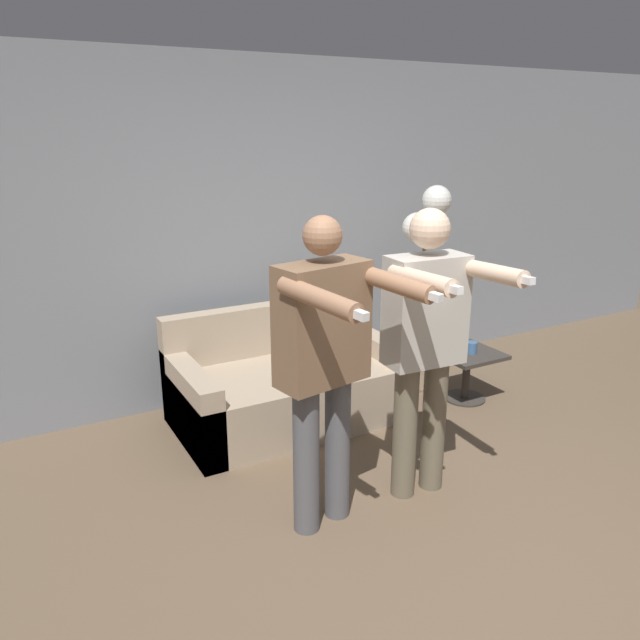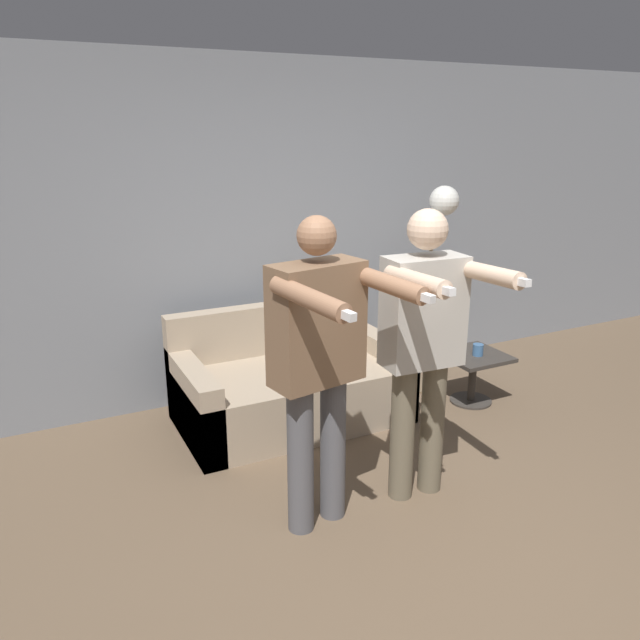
# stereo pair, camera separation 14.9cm
# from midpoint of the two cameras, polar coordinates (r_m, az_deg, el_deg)

# --- Properties ---
(ground_plane) EXTENTS (16.00, 16.00, 0.00)m
(ground_plane) POSITION_cam_midpoint_polar(r_m,az_deg,el_deg) (3.39, 9.66, -21.08)
(ground_plane) COLOR brown
(wall_back) EXTENTS (10.00, 0.05, 2.60)m
(wall_back) POSITION_cam_midpoint_polar(r_m,az_deg,el_deg) (4.88, -7.88, 7.83)
(wall_back) COLOR gray
(wall_back) RESTS_ON ground_plane
(couch) EXTENTS (1.62, 0.92, 0.80)m
(couch) POSITION_cam_midpoint_polar(r_m,az_deg,el_deg) (4.63, -4.04, -6.03)
(couch) COLOR tan
(couch) RESTS_ON ground_plane
(person_left) EXTENTS (0.63, 0.74, 1.69)m
(person_left) POSITION_cam_midpoint_polar(r_m,az_deg,el_deg) (3.15, -0.93, -3.26)
(person_left) COLOR #56565B
(person_left) RESTS_ON ground_plane
(person_right) EXTENTS (0.54, 0.70, 1.68)m
(person_right) POSITION_cam_midpoint_polar(r_m,az_deg,el_deg) (3.49, 8.48, -1.50)
(person_right) COLOR #6B604C
(person_right) RESTS_ON ground_plane
(cat) EXTENTS (0.47, 0.14, 0.17)m
(cat) POSITION_cam_midpoint_polar(r_m,az_deg,el_deg) (4.90, -1.59, 2.92)
(cat) COLOR tan
(cat) RESTS_ON couch
(floor_lamp) EXTENTS (0.41, 0.34, 1.65)m
(floor_lamp) POSITION_cam_midpoint_polar(r_m,az_deg,el_deg) (5.00, 8.80, 7.91)
(floor_lamp) COLOR #756047
(floor_lamp) RESTS_ON ground_plane
(side_table) EXTENTS (0.47, 0.47, 0.40)m
(side_table) POSITION_cam_midpoint_polar(r_m,az_deg,el_deg) (5.04, 12.46, -4.05)
(side_table) COLOR #38332D
(side_table) RESTS_ON ground_plane
(cup) EXTENTS (0.08, 0.08, 0.09)m
(cup) POSITION_cam_midpoint_polar(r_m,az_deg,el_deg) (4.97, 12.87, -2.48)
(cup) COLOR #3D6693
(cup) RESTS_ON side_table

